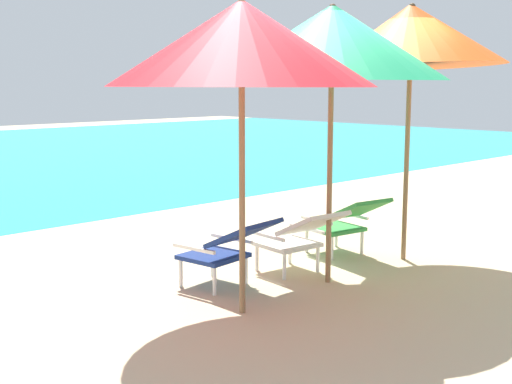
# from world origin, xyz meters

# --- Properties ---
(ground_plane) EXTENTS (40.00, 40.00, 0.00)m
(ground_plane) POSITION_xyz_m (0.00, 4.00, 0.00)
(ground_plane) COLOR #CCB78E
(lounge_chair_left) EXTENTS (0.65, 0.94, 0.68)m
(lounge_chair_left) POSITION_xyz_m (-0.82, -0.12, 0.40)
(lounge_chair_left) COLOR navy
(lounge_chair_left) RESTS_ON ground_plane
(lounge_chair_center) EXTENTS (0.61, 0.92, 0.68)m
(lounge_chair_center) POSITION_xyz_m (-0.03, -0.27, 0.40)
(lounge_chair_center) COLOR silver
(lounge_chair_center) RESTS_ON ground_plane
(lounge_chair_right) EXTENTS (0.66, 0.94, 0.68)m
(lounge_chair_right) POSITION_xyz_m (0.87, -0.12, 0.40)
(lounge_chair_right) COLOR #338E3D
(lounge_chair_right) RESTS_ON ground_plane
(beach_umbrella_left) EXTENTS (2.76, 2.75, 2.51)m
(beach_umbrella_left) POSITION_xyz_m (-1.17, -0.70, 2.17)
(beach_umbrella_left) COLOR olive
(beach_umbrella_left) RESTS_ON ground_plane
(beach_umbrella_center) EXTENTS (2.52, 2.52, 2.57)m
(beach_umbrella_center) POSITION_xyz_m (0.00, -0.62, 2.23)
(beach_umbrella_center) COLOR olive
(beach_umbrella_center) RESTS_ON ground_plane
(beach_umbrella_right) EXTENTS (2.06, 2.08, 2.70)m
(beach_umbrella_right) POSITION_xyz_m (1.23, -0.63, 2.34)
(beach_umbrella_right) COLOR olive
(beach_umbrella_right) RESTS_ON ground_plane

